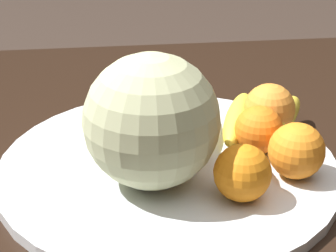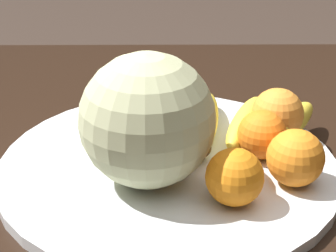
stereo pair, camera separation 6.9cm
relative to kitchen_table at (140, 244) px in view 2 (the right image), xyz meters
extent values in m
cube|color=black|center=(0.00, 0.00, 0.07)|extent=(1.39, 1.08, 0.04)
cylinder|color=silver|center=(0.04, 0.03, 0.10)|extent=(0.43, 0.43, 0.01)
torus|color=navy|center=(0.04, 0.03, 0.10)|extent=(0.43, 0.43, 0.01)
sphere|color=#B2B789|center=(0.01, -0.01, 0.19)|extent=(0.16, 0.16, 0.16)
sphere|color=#473819|center=(0.08, 0.03, 0.13)|extent=(0.03, 0.03, 0.03)
ellipsoid|color=yellow|center=(0.20, 0.09, 0.13)|extent=(0.13, 0.16, 0.04)
ellipsoid|color=yellow|center=(0.14, 0.11, 0.13)|extent=(0.09, 0.16, 0.03)
ellipsoid|color=yellow|center=(0.09, 0.11, 0.13)|extent=(0.06, 0.17, 0.04)
ellipsoid|color=yellow|center=(0.03, 0.12, 0.13)|extent=(0.05, 0.16, 0.04)
ellipsoid|color=yellow|center=(-0.02, 0.12, 0.13)|extent=(0.09, 0.16, 0.04)
sphere|color=orange|center=(0.11, -0.06, 0.14)|extent=(0.07, 0.07, 0.07)
sphere|color=orange|center=(0.16, 0.04, 0.14)|extent=(0.06, 0.06, 0.06)
sphere|color=orange|center=(0.18, 0.10, 0.14)|extent=(0.07, 0.07, 0.07)
sphere|color=orange|center=(0.18, -0.02, 0.14)|extent=(0.07, 0.07, 0.07)
camera|label=1|loc=(-0.04, -0.58, 0.47)|focal=60.00mm
camera|label=2|loc=(0.03, -0.58, 0.47)|focal=60.00mm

